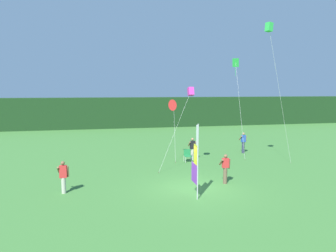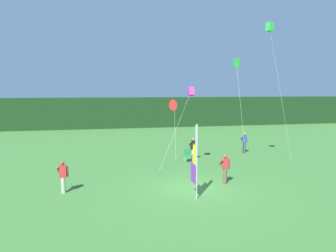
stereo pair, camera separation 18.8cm
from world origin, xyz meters
TOP-DOWN VIEW (x-y plane):
  - ground_plane at (0.00, 0.00)m, footprint 120.00×120.00m
  - distant_treeline at (0.00, 27.02)m, footprint 80.00×2.40m
  - banner_flag at (-0.36, -1.14)m, footprint 0.06×1.03m
  - person_near_banner at (1.76, 6.56)m, footprint 0.55×0.48m
  - person_mid_field at (1.89, 0.58)m, footprint 0.55×0.48m
  - person_far_left at (6.52, 7.92)m, footprint 0.55×0.48m
  - person_far_right at (-6.71, 0.78)m, footprint 0.55×0.48m
  - folding_chair at (1.22, 5.96)m, footprint 0.51×0.51m
  - kite_magenta_box_0 at (1.00, 4.57)m, footprint 2.59×1.40m
  - kite_green_diamond_1 at (5.81, 8.08)m, footprint 0.58×3.00m
  - kite_red_delta_2 at (0.47, 7.20)m, footprint 0.73×1.84m
  - kite_green_box_3 at (6.00, 3.63)m, footprint 2.58×0.55m

SIDE VIEW (x-z plane):
  - ground_plane at x=0.00m, z-range 0.00..0.00m
  - folding_chair at x=1.22m, z-range 0.07..0.96m
  - person_near_banner at x=1.76m, z-range 0.05..1.69m
  - person_far_right at x=-6.71m, z-range 0.05..1.71m
  - person_mid_field at x=1.89m, z-range 0.06..1.72m
  - person_far_left at x=6.52m, z-range 0.06..1.77m
  - banner_flag at x=-0.36m, z-range -0.08..3.56m
  - distant_treeline at x=0.00m, z-range 0.00..4.14m
  - kite_red_delta_2 at x=0.47m, z-range 1.81..6.30m
  - kite_magenta_box_0 at x=1.00m, z-range 2.35..7.75m
  - kite_green_diamond_1 at x=5.81m, z-range 2.94..10.64m
  - kite_green_box_3 at x=6.00m, z-range 4.38..13.91m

